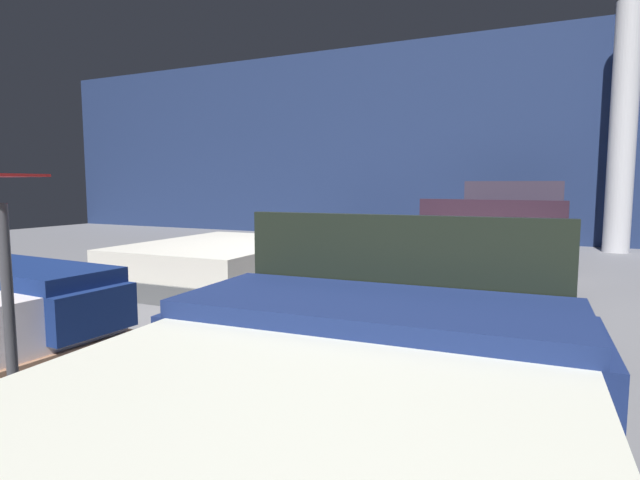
{
  "coord_description": "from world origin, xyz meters",
  "views": [
    {
      "loc": [
        1.84,
        -4.14,
        0.98
      ],
      "look_at": [
        -0.35,
        0.43,
        0.43
      ],
      "focal_mm": 28.8,
      "sensor_mm": 36.0,
      "label": 1
    }
  ],
  "objects": [
    {
      "name": "ground_plane",
      "position": [
        0.0,
        0.0,
        -0.01
      ],
      "size": [
        18.0,
        18.0,
        0.02
      ],
      "primitive_type": "cube",
      "color": "slate"
    },
    {
      "name": "showroom_back_wall",
      "position": [
        0.0,
        4.96,
        1.75
      ],
      "size": [
        18.0,
        0.06,
        3.5
      ],
      "primitive_type": "cube",
      "color": "navy",
      "rests_on": "ground_plane"
    },
    {
      "name": "bed_1",
      "position": [
        1.24,
        -2.88,
        0.26
      ],
      "size": [
        1.64,
        2.02,
        0.85
      ],
      "rotation": [
        0.0,
        0.0,
        0.06
      ],
      "color": "black",
      "rests_on": "ground_plane"
    },
    {
      "name": "bed_2",
      "position": [
        -1.2,
        -0.05,
        0.2
      ],
      "size": [
        1.57,
        2.03,
        0.41
      ],
      "rotation": [
        0.0,
        0.0,
        0.02
      ],
      "color": "#515355",
      "rests_on": "ground_plane"
    },
    {
      "name": "bed_3",
      "position": [
        1.14,
        -0.04,
        0.21
      ],
      "size": [
        1.54,
        2.03,
        0.84
      ],
      "rotation": [
        0.0,
        0.0,
        -0.05
      ],
      "color": "black",
      "rests_on": "ground_plane"
    },
    {
      "name": "bed_4",
      "position": [
        -1.2,
        2.95,
        0.19
      ],
      "size": [
        1.71,
        2.19,
        0.44
      ],
      "rotation": [
        0.0,
        0.0,
        0.05
      ],
      "color": "#34292C",
      "rests_on": "ground_plane"
    },
    {
      "name": "bed_5",
      "position": [
        1.15,
        2.92,
        0.26
      ],
      "size": [
        1.54,
        2.02,
        1.03
      ],
      "rotation": [
        0.0,
        0.0,
        0.02
      ],
      "color": "#332B39",
      "rests_on": "ground_plane"
    },
    {
      "name": "price_sign",
      "position": [
        0.0,
        -2.97,
        0.39
      ],
      "size": [
        0.28,
        0.24,
        1.02
      ],
      "color": "#3F3F44",
      "rests_on": "ground_plane"
    },
    {
      "name": "support_pillar",
      "position": [
        2.52,
        4.37,
        1.75
      ],
      "size": [
        0.35,
        0.35,
        3.5
      ],
      "primitive_type": "cylinder",
      "color": "silver",
      "rests_on": "ground_plane"
    }
  ]
}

